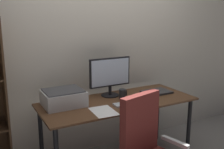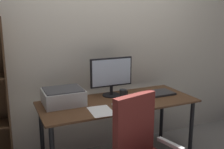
% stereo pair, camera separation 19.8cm
% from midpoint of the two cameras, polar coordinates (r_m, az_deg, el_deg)
% --- Properties ---
extents(back_wall, '(6.40, 0.10, 2.60)m').
position_cam_midpoint_polar(back_wall, '(3.11, -0.85, 6.84)').
color(back_wall, beige).
rests_on(back_wall, ground).
extents(desk, '(1.65, 0.68, 0.74)m').
position_cam_midpoint_polar(desk, '(2.80, 3.38, -7.42)').
color(desk, '#56351E').
rests_on(desk, ground).
extents(monitor, '(0.49, 0.20, 0.43)m').
position_cam_midpoint_polar(monitor, '(2.88, 1.84, -0.00)').
color(monitor, black).
rests_on(monitor, desk).
extents(keyboard, '(0.29, 0.12, 0.02)m').
position_cam_midpoint_polar(keyboard, '(2.66, 5.40, -6.46)').
color(keyboard, '#B7BABC').
rests_on(keyboard, desk).
extents(mouse, '(0.07, 0.11, 0.03)m').
position_cam_midpoint_polar(mouse, '(2.78, 9.61, -5.55)').
color(mouse, black).
rests_on(mouse, desk).
extents(coffee_mug, '(0.09, 0.08, 0.10)m').
position_cam_midpoint_polar(coffee_mug, '(2.83, 4.44, -4.32)').
color(coffee_mug, black).
rests_on(coffee_mug, desk).
extents(laptop, '(0.32, 0.23, 0.02)m').
position_cam_midpoint_polar(laptop, '(3.07, 12.04, -3.99)').
color(laptop, '#2D2D30').
rests_on(laptop, desk).
extents(printer, '(0.40, 0.34, 0.16)m').
position_cam_midpoint_polar(printer, '(2.68, -8.53, -4.79)').
color(printer, silver).
rests_on(printer, desk).
extents(paper_sheet, '(0.23, 0.31, 0.00)m').
position_cam_midpoint_polar(paper_sheet, '(2.49, -0.08, -8.02)').
color(paper_sheet, white).
rests_on(paper_sheet, desk).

